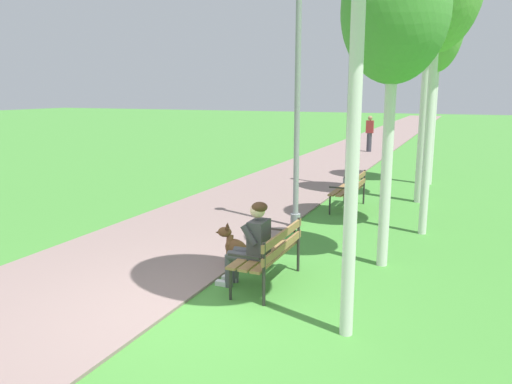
{
  "coord_description": "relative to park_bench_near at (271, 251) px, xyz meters",
  "views": [
    {
      "loc": [
        3.14,
        -5.05,
        2.73
      ],
      "look_at": [
        -0.44,
        3.23,
        0.9
      ],
      "focal_mm": 35.03,
      "sensor_mm": 36.0,
      "label": 1
    }
  ],
  "objects": [
    {
      "name": "park_bench_near",
      "position": [
        0.0,
        0.0,
        0.0
      ],
      "size": [
        0.55,
        1.5,
        0.85
      ],
      "color": "olive",
      "rests_on": "ground"
    },
    {
      "name": "birch_tree_fifth",
      "position": [
        1.38,
        9.21,
        4.27
      ],
      "size": [
        1.49,
        1.62,
        6.44
      ],
      "color": "silver",
      "rests_on": "ground"
    },
    {
      "name": "birch_tree_second",
      "position": [
        1.32,
        1.49,
        3.33
      ],
      "size": [
        1.57,
        1.47,
        4.95
      ],
      "color": "silver",
      "rests_on": "ground"
    },
    {
      "name": "ground_plane",
      "position": [
        -0.65,
        -1.23,
        -0.51
      ],
      "size": [
        120.0,
        120.0,
        0.0
      ],
      "primitive_type": "plane",
      "color": "#478E38"
    },
    {
      "name": "lamp_post_near",
      "position": [
        -0.66,
        3.01,
        1.95
      ],
      "size": [
        0.24,
        0.24,
        4.77
      ],
      "color": "gray",
      "rests_on": "ground"
    },
    {
      "name": "pedestrian_distant",
      "position": [
        -1.76,
        16.4,
        0.33
      ],
      "size": [
        0.32,
        0.22,
        1.65
      ],
      "color": "#383842",
      "rests_on": "ground"
    },
    {
      "name": "person_seated_on_near_bench",
      "position": [
        -0.21,
        -0.2,
        0.17
      ],
      "size": [
        0.74,
        0.49,
        1.25
      ],
      "color": "#4C4C51",
      "rests_on": "ground"
    },
    {
      "name": "lamp_post_mid",
      "position": [
        -0.72,
        7.65,
        1.62
      ],
      "size": [
        0.24,
        0.24,
        4.11
      ],
      "color": "gray",
      "rests_on": "ground"
    },
    {
      "name": "dog_brown",
      "position": [
        -0.73,
        0.51,
        -0.25
      ],
      "size": [
        0.82,
        0.4,
        0.71
      ],
      "color": "brown",
      "rests_on": "ground"
    },
    {
      "name": "park_bench_mid",
      "position": [
        -0.03,
        5.08,
        0.0
      ],
      "size": [
        0.55,
        1.5,
        0.85
      ],
      "color": "olive",
      "rests_on": "ground"
    },
    {
      "name": "paved_path",
      "position": [
        -2.46,
        22.77,
        -0.49
      ],
      "size": [
        3.35,
        60.0,
        0.04
      ],
      "primitive_type": "cube",
      "color": "gray",
      "rests_on": "ground"
    }
  ]
}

